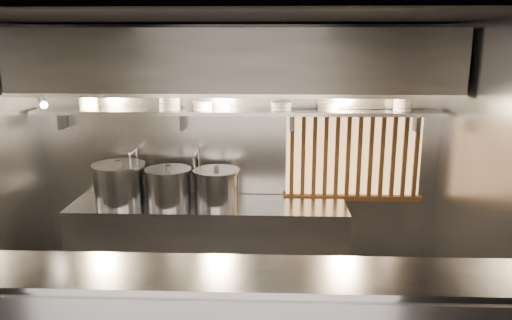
# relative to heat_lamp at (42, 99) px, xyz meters

# --- Properties ---
(ceiling) EXTENTS (4.50, 4.50, 0.00)m
(ceiling) POSITION_rel_heat_lamp_xyz_m (1.90, -0.85, 0.73)
(ceiling) COLOR black
(ceiling) RESTS_ON wall_back
(wall_back) EXTENTS (4.50, 0.00, 4.50)m
(wall_back) POSITION_rel_heat_lamp_xyz_m (1.90, 0.65, -0.67)
(wall_back) COLOR gray
(wall_back) RESTS_ON floor
(wall_right) EXTENTS (0.00, 3.00, 3.00)m
(wall_right) POSITION_rel_heat_lamp_xyz_m (4.15, -0.85, -0.67)
(wall_right) COLOR gray
(wall_right) RESTS_ON floor
(cooking_bench) EXTENTS (3.00, 0.70, 0.90)m
(cooking_bench) POSITION_rel_heat_lamp_xyz_m (1.60, 0.28, -1.62)
(cooking_bench) COLOR #9C9CA2
(cooking_bench) RESTS_ON floor
(bowl_shelf) EXTENTS (4.40, 0.34, 0.04)m
(bowl_shelf) POSITION_rel_heat_lamp_xyz_m (1.90, 0.47, -0.19)
(bowl_shelf) COLOR #9C9CA2
(bowl_shelf) RESTS_ON wall_back
(exhaust_hood) EXTENTS (4.40, 0.81, 0.65)m
(exhaust_hood) POSITION_rel_heat_lamp_xyz_m (1.90, 0.25, 0.36)
(exhaust_hood) COLOR #2D2D30
(exhaust_hood) RESTS_ON ceiling
(wood_screen) EXTENTS (1.56, 0.09, 1.04)m
(wood_screen) POSITION_rel_heat_lamp_xyz_m (3.20, 0.60, -0.69)
(wood_screen) COLOR #FFB772
(wood_screen) RESTS_ON wall_back
(faucet_left) EXTENTS (0.04, 0.30, 0.50)m
(faucet_left) POSITION_rel_heat_lamp_xyz_m (0.75, 0.52, -0.76)
(faucet_left) COLOR silver
(faucet_left) RESTS_ON wall_back
(faucet_right) EXTENTS (0.04, 0.30, 0.50)m
(faucet_right) POSITION_rel_heat_lamp_xyz_m (1.45, 0.52, -0.76)
(faucet_right) COLOR silver
(faucet_right) RESTS_ON wall_back
(heat_lamp) EXTENTS (0.25, 0.35, 0.20)m
(heat_lamp) POSITION_rel_heat_lamp_xyz_m (0.00, 0.00, 0.00)
(heat_lamp) COLOR #9C9CA2
(heat_lamp) RESTS_ON exhaust_hood
(pendant_bulb) EXTENTS (0.09, 0.09, 0.19)m
(pendant_bulb) POSITION_rel_heat_lamp_xyz_m (1.80, 0.35, -0.11)
(pendant_bulb) COLOR #2D2D30
(pendant_bulb) RESTS_ON exhaust_hood
(stock_pot_left) EXTENTS (0.67, 0.67, 0.48)m
(stock_pot_left) POSITION_rel_heat_lamp_xyz_m (0.64, 0.28, -0.95)
(stock_pot_left) COLOR #9C9CA2
(stock_pot_left) RESTS_ON cooking_bench
(stock_pot_mid) EXTENTS (0.54, 0.54, 0.44)m
(stock_pot_mid) POSITION_rel_heat_lamp_xyz_m (1.18, 0.24, -0.96)
(stock_pot_mid) COLOR #9C9CA2
(stock_pot_mid) RESTS_ON cooking_bench
(stock_pot_right) EXTENTS (0.53, 0.53, 0.42)m
(stock_pot_right) POSITION_rel_heat_lamp_xyz_m (1.69, 0.28, -0.97)
(stock_pot_right) COLOR #9C9CA2
(stock_pot_right) RESTS_ON cooking_bench
(bowl_stack_0) EXTENTS (0.21, 0.21, 0.17)m
(bowl_stack_0) POSITION_rel_heat_lamp_xyz_m (0.29, 0.47, -0.08)
(bowl_stack_0) COLOR white
(bowl_stack_0) RESTS_ON bowl_shelf
(bowl_stack_1) EXTENTS (0.24, 0.24, 0.17)m
(bowl_stack_1) POSITION_rel_heat_lamp_xyz_m (1.18, 0.47, -0.08)
(bowl_stack_1) COLOR white
(bowl_stack_1) RESTS_ON bowl_shelf
(bowl_stack_2) EXTENTS (0.22, 0.22, 0.09)m
(bowl_stack_2) POSITION_rel_heat_lamp_xyz_m (1.54, 0.47, -0.12)
(bowl_stack_2) COLOR white
(bowl_stack_2) RESTS_ON bowl_shelf
(bowl_stack_3) EXTENTS (0.23, 0.23, 0.09)m
(bowl_stack_3) POSITION_rel_heat_lamp_xyz_m (2.38, 0.47, -0.12)
(bowl_stack_3) COLOR white
(bowl_stack_3) RESTS_ON bowl_shelf
(bowl_stack_4) EXTENTS (0.24, 0.24, 0.09)m
(bowl_stack_4) POSITION_rel_heat_lamp_xyz_m (2.88, 0.47, -0.12)
(bowl_stack_4) COLOR white
(bowl_stack_4) RESTS_ON bowl_shelf
(bowl_stack_5) EXTENTS (0.21, 0.21, 0.17)m
(bowl_stack_5) POSITION_rel_heat_lamp_xyz_m (3.67, 0.47, -0.08)
(bowl_stack_5) COLOR white
(bowl_stack_5) RESTS_ON bowl_shelf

